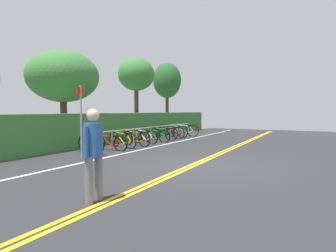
{
  "coord_description": "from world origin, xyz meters",
  "views": [
    {
      "loc": [
        -7.72,
        -3.19,
        1.59
      ],
      "look_at": [
        4.78,
        3.41,
        0.84
      ],
      "focal_mm": 30.3,
      "sensor_mm": 36.0,
      "label": 1
    }
  ],
  "objects_px": {
    "bicycle_0": "(90,145)",
    "sign_post_near": "(81,115)",
    "pedestrian": "(93,149)",
    "tree_extra": "(167,81)",
    "bicycle_7": "(171,133)",
    "bicycle_5": "(155,136)",
    "bicycle_1": "(109,143)",
    "bicycle_3": "(136,138)",
    "tree_mid": "(63,77)",
    "bike_rack": "(151,131)",
    "bicycle_2": "(122,140)",
    "bicycle_9": "(185,130)",
    "bicycle_4": "(144,137)",
    "bicycle_6": "(162,134)",
    "bicycle_8": "(176,131)",
    "tree_far_right": "(136,75)"
  },
  "relations": [
    {
      "from": "bike_rack",
      "to": "bicycle_2",
      "type": "xyz_separation_m",
      "value": [
        -2.26,
        0.09,
        -0.26
      ]
    },
    {
      "from": "sign_post_near",
      "to": "bicycle_8",
      "type": "bearing_deg",
      "value": 2.77
    },
    {
      "from": "bicycle_4",
      "to": "bicycle_5",
      "type": "distance_m",
      "value": 0.93
    },
    {
      "from": "bicycle_3",
      "to": "bicycle_9",
      "type": "height_order",
      "value": "bicycle_9"
    },
    {
      "from": "bicycle_7",
      "to": "tree_far_right",
      "type": "bearing_deg",
      "value": 72.61
    },
    {
      "from": "bicycle_9",
      "to": "tree_far_right",
      "type": "xyz_separation_m",
      "value": [
        -0.84,
        3.05,
        3.54
      ]
    },
    {
      "from": "bicycle_0",
      "to": "sign_post_near",
      "type": "relative_size",
      "value": 0.68
    },
    {
      "from": "bicycle_6",
      "to": "tree_far_right",
      "type": "relative_size",
      "value": 0.33
    },
    {
      "from": "bicycle_6",
      "to": "tree_extra",
      "type": "xyz_separation_m",
      "value": [
        7.33,
        3.62,
        3.73
      ]
    },
    {
      "from": "bicycle_1",
      "to": "tree_extra",
      "type": "height_order",
      "value": "tree_extra"
    },
    {
      "from": "bicycle_5",
      "to": "bicycle_1",
      "type": "bearing_deg",
      "value": 179.57
    },
    {
      "from": "bike_rack",
      "to": "tree_mid",
      "type": "xyz_separation_m",
      "value": [
        -2.24,
        3.63,
        2.64
      ]
    },
    {
      "from": "bicycle_1",
      "to": "bicycle_5",
      "type": "relative_size",
      "value": 0.99
    },
    {
      "from": "bicycle_4",
      "to": "tree_mid",
      "type": "distance_m",
      "value": 4.89
    },
    {
      "from": "bike_rack",
      "to": "bicycle_0",
      "type": "relative_size",
      "value": 5.51
    },
    {
      "from": "bicycle_7",
      "to": "bicycle_8",
      "type": "xyz_separation_m",
      "value": [
        0.81,
        0.03,
        0.02
      ]
    },
    {
      "from": "bicycle_3",
      "to": "bicycle_5",
      "type": "bearing_deg",
      "value": 1.93
    },
    {
      "from": "bike_rack",
      "to": "bicycle_5",
      "type": "height_order",
      "value": "bike_rack"
    },
    {
      "from": "pedestrian",
      "to": "tree_mid",
      "type": "xyz_separation_m",
      "value": [
        6.13,
        7.54,
        2.31
      ]
    },
    {
      "from": "sign_post_near",
      "to": "bicycle_1",
      "type": "bearing_deg",
      "value": 9.81
    },
    {
      "from": "bicycle_3",
      "to": "bicycle_4",
      "type": "relative_size",
      "value": 1.06
    },
    {
      "from": "bicycle_3",
      "to": "tree_extra",
      "type": "height_order",
      "value": "tree_extra"
    },
    {
      "from": "bike_rack",
      "to": "tree_mid",
      "type": "relative_size",
      "value": 2.05
    },
    {
      "from": "bicycle_2",
      "to": "bicycle_6",
      "type": "xyz_separation_m",
      "value": [
        3.55,
        -0.03,
        0.0
      ]
    },
    {
      "from": "bicycle_7",
      "to": "tree_extra",
      "type": "bearing_deg",
      "value": 29.62
    },
    {
      "from": "bicycle_3",
      "to": "bicycle_1",
      "type": "bearing_deg",
      "value": 177.09
    },
    {
      "from": "bicycle_7",
      "to": "tree_mid",
      "type": "distance_m",
      "value": 6.45
    },
    {
      "from": "bicycle_3",
      "to": "tree_mid",
      "type": "height_order",
      "value": "tree_mid"
    },
    {
      "from": "bicycle_4",
      "to": "bicycle_9",
      "type": "height_order",
      "value": "bicycle_9"
    },
    {
      "from": "bicycle_4",
      "to": "bicycle_8",
      "type": "relative_size",
      "value": 0.98
    },
    {
      "from": "bike_rack",
      "to": "bicycle_8",
      "type": "height_order",
      "value": "bike_rack"
    },
    {
      "from": "sign_post_near",
      "to": "tree_mid",
      "type": "relative_size",
      "value": 0.54
    },
    {
      "from": "bicycle_5",
      "to": "sign_post_near",
      "type": "distance_m",
      "value": 5.56
    },
    {
      "from": "bicycle_0",
      "to": "tree_mid",
      "type": "distance_m",
      "value": 4.96
    },
    {
      "from": "tree_extra",
      "to": "bicycle_2",
      "type": "bearing_deg",
      "value": -161.75
    },
    {
      "from": "bike_rack",
      "to": "bicycle_6",
      "type": "bearing_deg",
      "value": 2.82
    },
    {
      "from": "bicycle_2",
      "to": "pedestrian",
      "type": "xyz_separation_m",
      "value": [
        -6.11,
        -4.0,
        0.59
      ]
    },
    {
      "from": "pedestrian",
      "to": "tree_extra",
      "type": "relative_size",
      "value": 0.29
    },
    {
      "from": "bicycle_8",
      "to": "tree_far_right",
      "type": "bearing_deg",
      "value": 87.67
    },
    {
      "from": "bicycle_3",
      "to": "tree_mid",
      "type": "distance_m",
      "value": 4.75
    },
    {
      "from": "bicycle_4",
      "to": "tree_mid",
      "type": "relative_size",
      "value": 0.37
    },
    {
      "from": "tree_mid",
      "to": "tree_far_right",
      "type": "height_order",
      "value": "tree_far_right"
    },
    {
      "from": "bicycle_7",
      "to": "bicycle_4",
      "type": "bearing_deg",
      "value": 179.9
    },
    {
      "from": "bicycle_3",
      "to": "tree_extra",
      "type": "relative_size",
      "value": 0.32
    },
    {
      "from": "bicycle_7",
      "to": "tree_far_right",
      "type": "xyz_separation_m",
      "value": [
        0.93,
        2.98,
        3.56
      ]
    },
    {
      "from": "bike_rack",
      "to": "tree_mid",
      "type": "height_order",
      "value": "tree_mid"
    },
    {
      "from": "bicycle_1",
      "to": "sign_post_near",
      "type": "bearing_deg",
      "value": -170.19
    },
    {
      "from": "bicycle_1",
      "to": "bicycle_7",
      "type": "bearing_deg",
      "value": 0.5
    },
    {
      "from": "bicycle_0",
      "to": "pedestrian",
      "type": "xyz_separation_m",
      "value": [
        -4.2,
        -4.02,
        0.6
      ]
    },
    {
      "from": "bicycle_9",
      "to": "bike_rack",
      "type": "bearing_deg",
      "value": -179.61
    }
  ]
}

